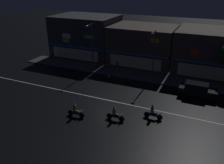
% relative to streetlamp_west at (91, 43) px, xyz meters
% --- Properties ---
extents(ground_plane, '(140.00, 140.00, 0.00)m').
position_rel_streetlamp_west_xyz_m(ground_plane, '(5.83, -7.66, -4.26)').
color(ground_plane, black).
extents(lane_divider_stripe, '(33.65, 0.16, 0.01)m').
position_rel_streetlamp_west_xyz_m(lane_divider_stripe, '(5.83, -7.66, -4.25)').
color(lane_divider_stripe, beige).
rests_on(lane_divider_stripe, ground).
extents(sidewalk_far, '(35.43, 3.61, 0.14)m').
position_rel_streetlamp_west_xyz_m(sidewalk_far, '(5.83, 0.94, -4.19)').
color(sidewalk_far, '#424447').
rests_on(sidewalk_far, ground).
extents(storefront_left_block, '(10.80, 8.27, 7.11)m').
position_rel_streetlamp_west_xyz_m(storefront_left_block, '(-4.79, 6.80, -0.71)').
color(storefront_left_block, '#383A3F').
rests_on(storefront_left_block, ground).
extents(storefront_center_block, '(10.08, 7.92, 6.14)m').
position_rel_streetlamp_west_xyz_m(storefront_center_block, '(5.83, 6.62, -1.19)').
color(storefront_center_block, '#4C443A').
rests_on(storefront_center_block, ground).
extents(storefront_right_block, '(10.62, 8.74, 6.27)m').
position_rel_streetlamp_west_xyz_m(storefront_right_block, '(16.46, 7.03, -1.13)').
color(storefront_right_block, '#4C443A').
rests_on(storefront_right_block, ground).
extents(streetlamp_west, '(0.44, 1.64, 6.96)m').
position_rel_streetlamp_west_xyz_m(streetlamp_west, '(0.00, 0.00, 0.00)').
color(streetlamp_west, '#47494C').
rests_on(streetlamp_west, sidewalk_far).
extents(streetlamp_mid, '(0.44, 1.64, 6.69)m').
position_rel_streetlamp_west_xyz_m(streetlamp_mid, '(9.17, 0.36, -0.14)').
color(streetlamp_mid, '#47494C').
rests_on(streetlamp_mid, sidewalk_far).
extents(pedestrian_on_sidewalk, '(0.32, 0.32, 1.80)m').
position_rel_streetlamp_west_xyz_m(pedestrian_on_sidewalk, '(3.91, 0.49, -3.27)').
color(pedestrian_on_sidewalk, '#334766').
rests_on(pedestrian_on_sidewalk, sidewalk_far).
extents(parked_car_near_kerb, '(4.30, 1.98, 1.67)m').
position_rel_streetlamp_west_xyz_m(parked_car_near_kerb, '(15.42, -2.37, -3.39)').
color(parked_car_near_kerb, black).
rests_on(parked_car_near_kerb, ground).
extents(motorcycle_lead, '(1.90, 0.60, 1.52)m').
position_rel_streetlamp_west_xyz_m(motorcycle_lead, '(11.85, -9.30, -3.63)').
color(motorcycle_lead, black).
rests_on(motorcycle_lead, ground).
extents(motorcycle_following, '(1.90, 0.60, 1.52)m').
position_rel_streetlamp_west_xyz_m(motorcycle_following, '(4.61, -12.10, -3.63)').
color(motorcycle_following, black).
rests_on(motorcycle_following, ground).
extents(motorcycle_trailing_far, '(1.90, 0.60, 1.52)m').
position_rel_streetlamp_west_xyz_m(motorcycle_trailing_far, '(8.51, -11.08, -3.63)').
color(motorcycle_trailing_far, black).
rests_on(motorcycle_trailing_far, ground).
extents(traffic_cone, '(0.36, 0.36, 0.55)m').
position_rel_streetlamp_west_xyz_m(traffic_cone, '(3.38, -1.30, -3.98)').
color(traffic_cone, orange).
rests_on(traffic_cone, ground).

